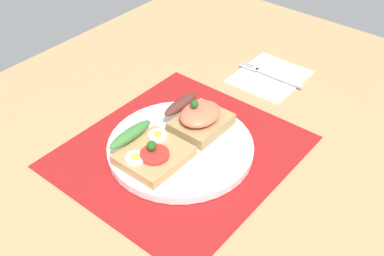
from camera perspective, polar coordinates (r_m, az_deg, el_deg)
ground_plane at (r=80.30cm, az=-1.35°, el=-3.71°), size 120.00×90.00×3.20cm
placemat at (r=79.13cm, az=-1.37°, el=-2.78°), size 36.49×33.26×0.30cm
plate at (r=78.57cm, az=-1.38°, el=-2.31°), size 24.11×24.11×1.40cm
sandwich_egg_tomato at (r=75.15cm, az=-5.11°, el=-2.78°), size 10.21×10.65×3.82cm
sandwich_salmon at (r=80.30cm, az=0.75°, el=1.29°), size 9.49×9.20×5.73cm
napkin at (r=98.62cm, az=9.28°, el=6.15°), size 14.57×12.44×0.60cm
fork at (r=98.33cm, az=9.17°, el=6.38°), size 1.62×14.31×0.32cm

